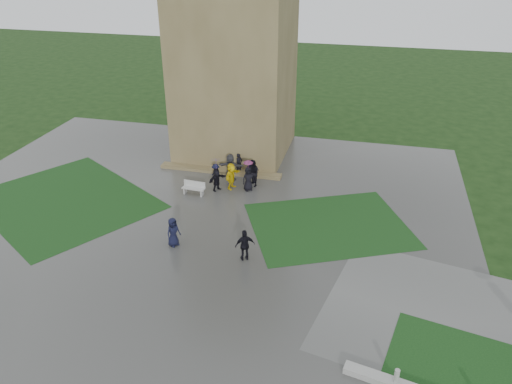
% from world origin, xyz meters
% --- Properties ---
extents(ground, '(120.00, 120.00, 0.00)m').
position_xyz_m(ground, '(0.00, 0.00, 0.00)').
color(ground, black).
extents(plaza, '(34.00, 34.00, 0.02)m').
position_xyz_m(plaza, '(0.00, 2.00, 0.01)').
color(plaza, '#3A3937').
rests_on(plaza, ground).
extents(lawn_inset_left, '(14.10, 13.46, 0.01)m').
position_xyz_m(lawn_inset_left, '(-8.50, 4.00, 0.03)').
color(lawn_inset_left, '#113312').
rests_on(lawn_inset_left, plaza).
extents(lawn_inset_right, '(11.12, 10.15, 0.01)m').
position_xyz_m(lawn_inset_right, '(8.50, 5.00, 0.03)').
color(lawn_inset_right, '#113312').
rests_on(lawn_inset_right, plaza).
extents(tower, '(8.00, 8.00, 18.00)m').
position_xyz_m(tower, '(0.00, 15.00, 9.00)').
color(tower, brown).
rests_on(tower, ground).
extents(tower_plinth, '(9.00, 0.80, 0.22)m').
position_xyz_m(tower_plinth, '(0.00, 10.60, 0.13)').
color(tower_plinth, brown).
rests_on(tower_plinth, plaza).
extents(bench, '(1.56, 0.59, 0.89)m').
position_xyz_m(bench, '(-0.68, 6.93, 0.48)').
color(bench, '#AFAEAA').
rests_on(bench, plaza).
extents(visitor_cluster, '(3.57, 4.01, 2.33)m').
position_xyz_m(visitor_cluster, '(1.51, 8.82, 0.99)').
color(visitor_cluster, black).
rests_on(visitor_cluster, plaza).
extents(pedestrian_mid, '(0.91, 1.01, 1.70)m').
position_xyz_m(pedestrian_mid, '(0.35, 0.86, 0.87)').
color(pedestrian_mid, black).
rests_on(pedestrian_mid, plaza).
extents(pedestrian_near, '(1.21, 1.03, 1.80)m').
position_xyz_m(pedestrian_near, '(4.54, 0.47, 0.92)').
color(pedestrian_near, black).
rests_on(pedestrian_near, plaza).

